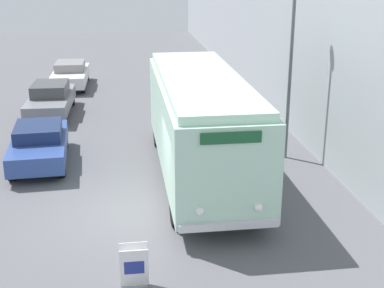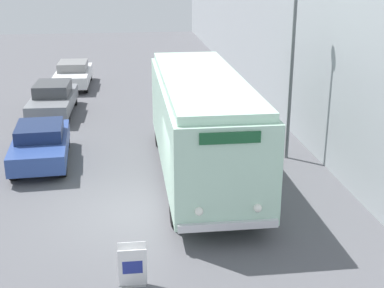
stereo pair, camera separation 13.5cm
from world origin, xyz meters
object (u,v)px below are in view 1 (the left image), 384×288
at_px(parked_car_far, 70,74).
at_px(streetlamp, 292,47).
at_px(sign_board, 134,267).
at_px(parked_car_mid, 51,99).
at_px(vintage_bus, 201,121).
at_px(parked_car_near, 39,144).

bearing_deg(parked_car_far, streetlamp, -54.86).
height_order(sign_board, parked_car_mid, parked_car_mid).
distance_m(vintage_bus, sign_board, 6.68).
bearing_deg(parked_car_mid, parked_car_near, -85.72).
height_order(sign_board, parked_car_near, parked_car_near).
xyz_separation_m(parked_car_near, parked_car_mid, (-0.30, 6.34, 0.04)).
height_order(vintage_bus, parked_car_mid, vintage_bus).
height_order(streetlamp, parked_car_mid, streetlamp).
xyz_separation_m(streetlamp, parked_car_far, (-8.64, 12.71, -3.30)).
bearing_deg(vintage_bus, sign_board, -111.48).
relative_size(sign_board, parked_car_mid, 0.21).
xyz_separation_m(sign_board, parked_car_mid, (-3.36, 14.39, 0.28)).
bearing_deg(parked_car_far, sign_board, -80.84).
distance_m(vintage_bus, parked_car_far, 15.09).
bearing_deg(vintage_bus, parked_car_near, 159.99).
xyz_separation_m(vintage_bus, streetlamp, (3.34, 1.36, 2.11)).
bearing_deg(parked_car_mid, vintage_bus, -53.85).
distance_m(parked_car_near, parked_car_mid, 6.35).
bearing_deg(parked_car_near, sign_board, -72.45).
bearing_deg(parked_car_mid, parked_car_far, 87.07).
relative_size(parked_car_near, parked_car_mid, 0.93).
distance_m(parked_car_near, parked_car_far, 12.09).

